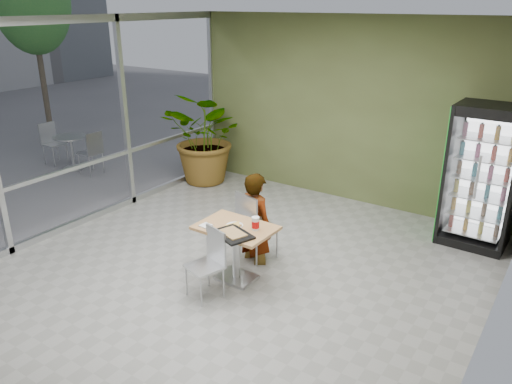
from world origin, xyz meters
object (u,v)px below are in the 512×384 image
soda_cup (255,224)px  potted_plant (208,138)px  chair_near (210,257)px  beverage_fridge (482,177)px  dining_table (236,242)px  cafeteria_tray (233,235)px  seated_woman (256,227)px  chair_far (252,221)px

soda_cup → potted_plant: potted_plant is taller
chair_near → beverage_fridge: beverage_fridge is taller
dining_table → cafeteria_tray: 0.35m
seated_woman → cafeteria_tray: size_ratio=3.29×
chair_far → chair_near: size_ratio=1.15×
potted_plant → soda_cup: bearing=-42.2°
seated_woman → soda_cup: size_ratio=9.17×
dining_table → beverage_fridge: size_ratio=0.47×
beverage_fridge → potted_plant: (-4.95, -0.13, -0.13)m
dining_table → chair_far: size_ratio=0.98×
dining_table → beverage_fridge: (2.29, 2.83, 0.50)m
dining_table → chair_near: bearing=-96.2°
chair_near → beverage_fridge: (2.34, 3.29, 0.53)m
soda_cup → potted_plant: (-2.91, 2.65, 0.08)m
dining_table → chair_far: 0.57m
seated_woman → beverage_fridge: (2.39, 2.23, 0.55)m
chair_far → cafeteria_tray: bearing=123.6°
chair_far → seated_woman: bearing=-103.7°
soda_cup → beverage_fridge: size_ratio=0.08×
seated_woman → soda_cup: bearing=139.2°
chair_near → soda_cup: bearing=75.7°
chair_far → beverage_fridge: (2.42, 2.28, 0.46)m
beverage_fridge → chair_far: bearing=-135.4°
dining_table → cafeteria_tray: bearing=-61.5°
soda_cup → cafeteria_tray: size_ratio=0.36×
dining_table → chair_near: 0.46m
cafeteria_tray → potted_plant: size_ratio=0.26×
dining_table → beverage_fridge: bearing=51.0°
chair_far → cafeteria_tray: chair_far is taller
cafeteria_tray → soda_cup: bearing=64.8°
chair_far → seated_woman: seated_woman is taller
chair_near → seated_woman: (-0.05, 1.06, -0.02)m
cafeteria_tray → potted_plant: (-2.78, 2.93, 0.14)m
chair_far → potted_plant: bearing=-24.7°
beverage_fridge → potted_plant: beverage_fridge is taller
dining_table → chair_far: (-0.13, 0.55, 0.04)m
potted_plant → chair_far: bearing=-40.4°
chair_far → beverage_fridge: size_ratio=0.48×
chair_near → beverage_fridge: size_ratio=0.41×
dining_table → potted_plant: bearing=134.5°
soda_cup → dining_table: bearing=-167.3°
chair_far → potted_plant: size_ratio=0.55×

